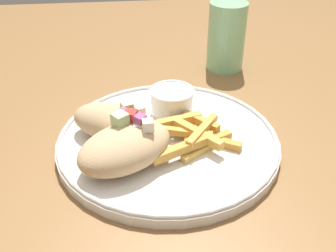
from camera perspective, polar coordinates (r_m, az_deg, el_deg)
The scene contains 7 objects.
table at distance 0.63m, azimuth 3.21°, elevation -5.84°, with size 1.39×1.39×0.76m.
plate at distance 0.56m, azimuth -0.00°, elevation -2.09°, with size 0.31×0.31×0.02m.
pita_sandwich_near at distance 0.50m, azimuth -6.21°, elevation -3.00°, with size 0.15×0.14×0.06m.
pita_sandwich_far at distance 0.55m, azimuth -8.04°, elevation 0.63°, with size 0.13×0.11×0.06m.
fries_pile at distance 0.54m, azimuth 3.87°, elevation -1.49°, with size 0.13×0.11×0.03m.
sauce_ramekin at distance 0.60m, azimuth 0.58°, elevation 3.75°, with size 0.07×0.07×0.04m.
water_glass at distance 0.77m, azimuth 8.44°, elevation 12.31°, with size 0.07×0.07×0.13m.
Camera 1 is at (-0.09, -0.48, 1.09)m, focal length 42.00 mm.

